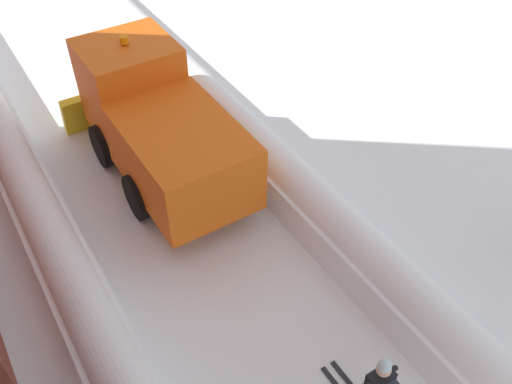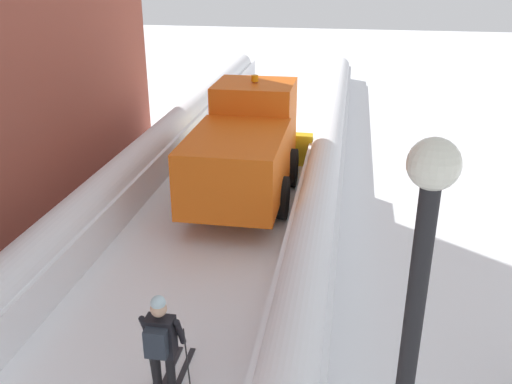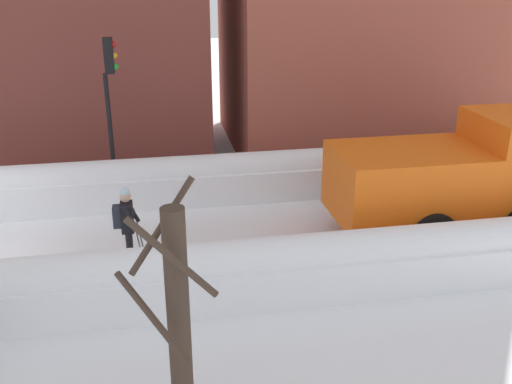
# 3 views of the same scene
# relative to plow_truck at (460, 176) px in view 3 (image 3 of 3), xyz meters

# --- Properties ---
(ground_plane) EXTENTS (80.00, 80.00, 0.00)m
(ground_plane) POSITION_rel_plow_truck_xyz_m (-0.56, -1.26, -1.48)
(ground_plane) COLOR white
(snowbank_left) EXTENTS (1.10, 36.00, 1.31)m
(snowbank_left) POSITION_rel_plow_truck_xyz_m (-3.17, -1.26, -0.85)
(snowbank_left) COLOR white
(snowbank_left) RESTS_ON ground
(snowbank_right) EXTENTS (1.10, 36.00, 1.28)m
(snowbank_right) POSITION_rel_plow_truck_xyz_m (2.05, -1.26, -0.87)
(snowbank_right) COLOR white
(snowbank_right) RESTS_ON ground
(plow_truck) EXTENTS (3.20, 5.98, 3.12)m
(plow_truck) POSITION_rel_plow_truck_xyz_m (0.00, 0.00, 0.00)
(plow_truck) COLOR orange
(plow_truck) RESTS_ON ground
(skier) EXTENTS (0.62, 1.80, 1.81)m
(skier) POSITION_rel_plow_truck_xyz_m (0.19, -7.71, -0.48)
(skier) COLOR black
(skier) RESTS_ON ground
(traffic_light_pole) EXTENTS (0.28, 0.42, 4.39)m
(traffic_light_pole) POSITION_rel_plow_truck_xyz_m (-3.75, -8.06, 1.60)
(traffic_light_pole) COLOR black
(traffic_light_pole) RESTS_ON ground
(bare_tree_near) EXTENTS (1.13, 1.16, 3.85)m
(bare_tree_near) POSITION_rel_plow_truck_xyz_m (5.74, -6.90, 0.43)
(bare_tree_near) COLOR #3C2E24
(bare_tree_near) RESTS_ON ground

